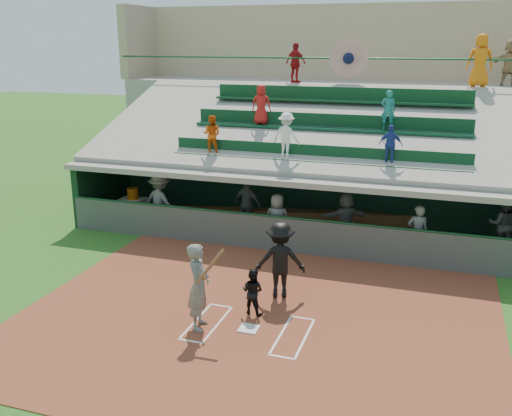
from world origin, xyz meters
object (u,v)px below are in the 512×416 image
(white_table, at_px, (134,208))
(water_cooler, at_px, (133,193))
(batter_at_plate, at_px, (199,286))
(catcher, at_px, (252,291))
(home_plate, at_px, (249,329))

(white_table, height_order, water_cooler, water_cooler)
(batter_at_plate, xyz_separation_m, catcher, (0.91, 1.02, -0.44))
(catcher, relative_size, white_table, 1.31)
(home_plate, relative_size, water_cooler, 1.08)
(catcher, bearing_deg, white_table, -33.45)
(home_plate, bearing_deg, catcher, 102.62)
(home_plate, xyz_separation_m, catcher, (-0.17, 0.77, 0.55))
(home_plate, bearing_deg, batter_at_plate, -167.11)
(catcher, bearing_deg, water_cooler, -33.29)
(catcher, bearing_deg, batter_at_plate, 56.32)
(white_table, relative_size, water_cooler, 2.16)
(water_cooler, bearing_deg, batter_at_plate, -50.44)
(batter_at_plate, height_order, catcher, batter_at_plate)
(home_plate, height_order, water_cooler, water_cooler)
(batter_at_plate, distance_m, water_cooler, 8.72)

